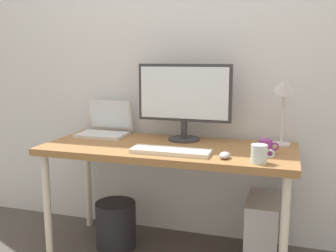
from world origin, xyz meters
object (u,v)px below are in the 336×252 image
at_px(desk, 168,156).
at_px(coffee_mug, 266,147).
at_px(computer_tower, 262,233).
at_px(desk_lamp, 284,96).
at_px(monitor, 184,97).
at_px(keyboard, 171,151).
at_px(laptop, 106,126).
at_px(wastebasket, 116,224).
at_px(glass_cup, 259,154).
at_px(mouse, 225,155).

xyz_separation_m(desk, coffee_mug, (0.57, -0.04, 0.10)).
bearing_deg(computer_tower, desk_lamp, 60.15).
xyz_separation_m(desk_lamp, computer_tower, (-0.08, -0.14, -0.79)).
height_order(monitor, computer_tower, monitor).
xyz_separation_m(monitor, keyboard, (0.02, -0.35, -0.26)).
distance_m(desk_lamp, keyboard, 0.73).
relative_size(laptop, desk_lamp, 0.75).
xyz_separation_m(desk, desk_lamp, (0.64, 0.18, 0.36)).
bearing_deg(wastebasket, glass_cup, -14.91).
height_order(laptop, mouse, laptop).
relative_size(keyboard, wastebasket, 1.47).
height_order(desk_lamp, keyboard, desk_lamp).
relative_size(keyboard, coffee_mug, 4.02).
relative_size(glass_cup, computer_tower, 0.28).
relative_size(keyboard, computer_tower, 1.05).
xyz_separation_m(laptop, computer_tower, (1.07, -0.16, -0.55)).
bearing_deg(desk, keyboard, -68.47).
bearing_deg(mouse, monitor, 130.66).
relative_size(monitor, glass_cup, 5.10).
height_order(desk_lamp, wastebasket, desk_lamp).
distance_m(glass_cup, computer_tower, 0.60).
bearing_deg(computer_tower, desk, -175.86).
distance_m(desk_lamp, mouse, 0.54).
bearing_deg(glass_cup, desk, 157.16).
bearing_deg(coffee_mug, monitor, 157.16).
height_order(coffee_mug, computer_tower, coffee_mug).
bearing_deg(wastebasket, desk_lamp, 9.58).
bearing_deg(coffee_mug, keyboard, -164.94).
distance_m(coffee_mug, computer_tower, 0.54).
distance_m(mouse, glass_cup, 0.19).
bearing_deg(mouse, coffee_mug, 37.28).
distance_m(keyboard, mouse, 0.30).
xyz_separation_m(desk, wastebasket, (-0.36, 0.01, -0.49)).
bearing_deg(desk, glass_cup, -22.84).
bearing_deg(desk, desk_lamp, 15.62).
bearing_deg(laptop, monitor, -1.81).
relative_size(desk_lamp, mouse, 4.73).
bearing_deg(desk_lamp, mouse, -126.83).
bearing_deg(wastebasket, computer_tower, 1.86).
bearing_deg(desk_lamp, desk, -164.38).
height_order(keyboard, computer_tower, keyboard).
xyz_separation_m(computer_tower, wastebasket, (-0.92, -0.03, -0.06)).
relative_size(mouse, wastebasket, 0.30).
xyz_separation_m(desk, glass_cup, (0.55, -0.23, 0.11)).
distance_m(desk, computer_tower, 0.71).
relative_size(monitor, desk_lamp, 1.40).
distance_m(mouse, coffee_mug, 0.25).
height_order(laptop, desk_lamp, desk_lamp).
bearing_deg(glass_cup, desk_lamp, 76.52).
bearing_deg(monitor, desk_lamp, 0.06).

